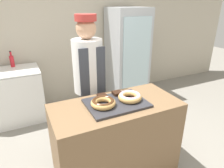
# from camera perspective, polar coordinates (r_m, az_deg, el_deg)

# --- Properties ---
(wall_back) EXTENTS (8.00, 0.06, 2.70)m
(wall_back) POSITION_cam_1_polar(r_m,az_deg,el_deg) (3.80, -13.74, 14.62)
(wall_back) COLOR #BCB29E
(wall_back) RESTS_ON ground_plane
(display_counter) EXTENTS (1.29, 0.61, 0.89)m
(display_counter) POSITION_cam_1_polar(r_m,az_deg,el_deg) (2.23, 1.15, -15.93)
(display_counter) COLOR brown
(display_counter) RESTS_ON ground_plane
(serving_tray) EXTENTS (0.59, 0.42, 0.02)m
(serving_tray) POSITION_cam_1_polar(r_m,az_deg,el_deg) (1.98, 1.25, -5.50)
(serving_tray) COLOR #2D2D33
(serving_tray) RESTS_ON display_counter
(donut_chocolate_glaze) EXTENTS (0.24, 0.24, 0.07)m
(donut_chocolate_glaze) POSITION_cam_1_polar(r_m,az_deg,el_deg) (1.90, -2.53, -5.26)
(donut_chocolate_glaze) COLOR tan
(donut_chocolate_glaze) RESTS_ON serving_tray
(donut_light_glaze) EXTENTS (0.24, 0.24, 0.07)m
(donut_light_glaze) POSITION_cam_1_polar(r_m,az_deg,el_deg) (2.01, 5.12, -3.58)
(donut_light_glaze) COLOR tan
(donut_light_glaze) RESTS_ON serving_tray
(brownie_back_left) EXTENTS (0.09, 0.09, 0.03)m
(brownie_back_left) POSITION_cam_1_polar(r_m,az_deg,el_deg) (2.06, -2.83, -3.48)
(brownie_back_left) COLOR black
(brownie_back_left) RESTS_ON serving_tray
(brownie_back_right) EXTENTS (0.09, 0.09, 0.03)m
(brownie_back_right) POSITION_cam_1_polar(r_m,az_deg,el_deg) (2.13, 1.49, -2.60)
(brownie_back_right) COLOR black
(brownie_back_right) RESTS_ON serving_tray
(baker_person) EXTENTS (0.35, 0.35, 1.71)m
(baker_person) POSITION_cam_1_polar(r_m,az_deg,el_deg) (2.41, -6.61, -0.01)
(baker_person) COLOR #4C4C51
(baker_person) RESTS_ON ground_plane
(beverage_fridge) EXTENTS (0.67, 0.69, 1.74)m
(beverage_fridge) POSITION_cam_1_polar(r_m,az_deg,el_deg) (3.91, 4.35, 8.25)
(beverage_fridge) COLOR #ADB2B7
(beverage_fridge) RESTS_ON ground_plane
(chest_freezer) EXTENTS (0.89, 0.64, 0.85)m
(chest_freezer) POSITION_cam_1_polar(r_m,az_deg,el_deg) (3.59, -26.40, -3.04)
(chest_freezer) COLOR white
(chest_freezer) RESTS_ON ground_plane
(bottle_red) EXTENTS (0.06, 0.06, 0.26)m
(bottle_red) POSITION_cam_1_polar(r_m,az_deg,el_deg) (3.61, -26.68, 5.96)
(bottle_red) COLOR red
(bottle_red) RESTS_ON chest_freezer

